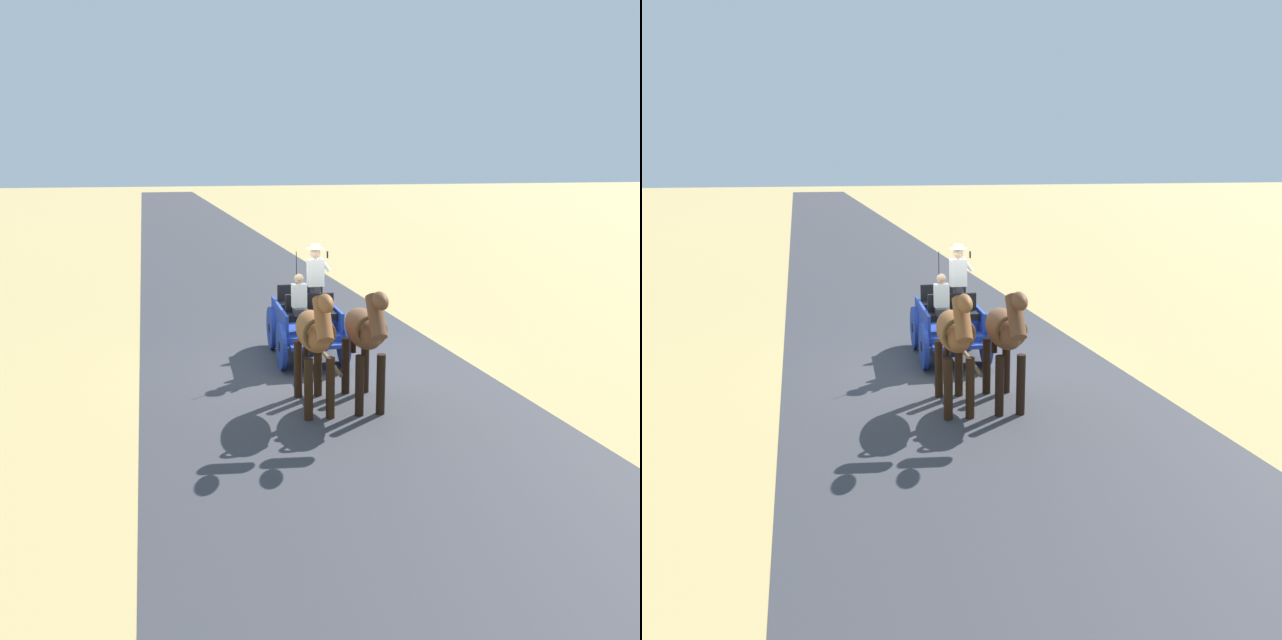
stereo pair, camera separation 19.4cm
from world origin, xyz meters
The scene contains 5 objects.
ground_plane centered at (0.00, 0.00, 0.00)m, with size 200.00×200.00×0.00m, color tan.
road_surface centered at (0.00, 0.00, 0.00)m, with size 6.74×160.00×0.01m, color #38383D.
horse_drawn_carriage centered at (-0.15, -0.52, 0.82)m, with size 1.53×4.51×2.50m.
horse_near_side centered at (-0.42, 2.52, 1.32)m, with size 0.69×2.14×2.21m.
horse_off_side centered at (0.45, 2.48, 1.32)m, with size 0.67×2.14×2.21m.
Camera 1 is at (3.07, 12.66, 4.16)m, focal length 36.52 mm.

